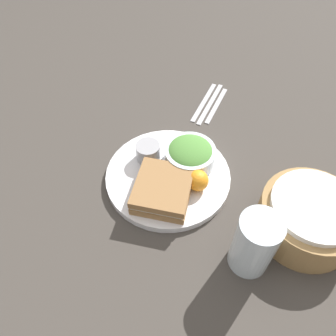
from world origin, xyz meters
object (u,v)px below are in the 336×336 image
(drink_glass, at_px, (254,244))
(spoon, at_px, (216,105))
(fork, at_px, (204,102))
(knife, at_px, (210,103))
(plate, at_px, (168,176))
(bread_basket, at_px, (308,217))
(sandwich, at_px, (163,190))
(salad_bowl, at_px, (190,154))
(dressing_cup, at_px, (148,152))

(drink_glass, distance_m, spoon, 0.45)
(fork, bearing_deg, knife, -90.00)
(plate, relative_size, drink_glass, 2.07)
(knife, bearing_deg, bread_basket, -134.17)
(sandwich, distance_m, bread_basket, 0.29)
(salad_bowl, relative_size, drink_glass, 0.85)
(salad_bowl, xyz_separation_m, knife, (-0.23, -0.00, -0.04))
(salad_bowl, xyz_separation_m, drink_glass, (0.19, 0.16, 0.02))
(drink_glass, relative_size, bread_basket, 0.70)
(salad_bowl, bearing_deg, dressing_cup, -80.61)
(sandwich, distance_m, salad_bowl, 0.11)
(sandwich, distance_m, fork, 0.34)
(knife, bearing_deg, spoon, -90.00)
(plate, bearing_deg, fork, 176.54)
(dressing_cup, bearing_deg, plate, 61.08)
(bread_basket, bearing_deg, dressing_cup, -101.82)
(dressing_cup, height_order, bread_basket, bread_basket)
(fork, bearing_deg, dressing_cup, 170.74)
(sandwich, height_order, salad_bowl, salad_bowl)
(salad_bowl, relative_size, dressing_cup, 2.10)
(drink_glass, xyz_separation_m, bread_basket, (-0.10, 0.09, -0.02))
(fork, relative_size, spoon, 1.11)
(sandwich, bearing_deg, bread_basket, 93.16)
(plate, bearing_deg, dressing_cup, -118.92)
(bread_basket, height_order, spoon, bread_basket)
(bread_basket, distance_m, spoon, 0.40)
(bread_basket, bearing_deg, salad_bowl, -109.07)
(bread_basket, bearing_deg, knife, -141.29)
(spoon, bearing_deg, fork, 90.00)
(plate, distance_m, fork, 0.28)
(knife, xyz_separation_m, spoon, (0.00, 0.02, 0.00))
(plate, bearing_deg, drink_glass, 54.65)
(salad_bowl, distance_m, bread_basket, 0.27)
(salad_bowl, bearing_deg, spoon, 175.99)
(bread_basket, relative_size, fork, 1.09)
(drink_glass, height_order, knife, drink_glass)
(sandwich, height_order, drink_glass, drink_glass)
(salad_bowl, relative_size, knife, 0.62)
(sandwich, bearing_deg, salad_bowl, 164.03)
(sandwich, height_order, dressing_cup, dressing_cup)
(fork, xyz_separation_m, knife, (0.00, 0.02, 0.00))
(knife, bearing_deg, dressing_cup, 166.89)
(dressing_cup, distance_m, spoon, 0.27)
(sandwich, bearing_deg, spoon, 172.18)
(dressing_cup, bearing_deg, fork, 163.63)
(dressing_cup, bearing_deg, spoon, 156.03)
(bread_basket, bearing_deg, spoon, -143.10)
(sandwich, relative_size, spoon, 0.83)
(plate, relative_size, sandwich, 2.11)
(drink_glass, height_order, bread_basket, drink_glass)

